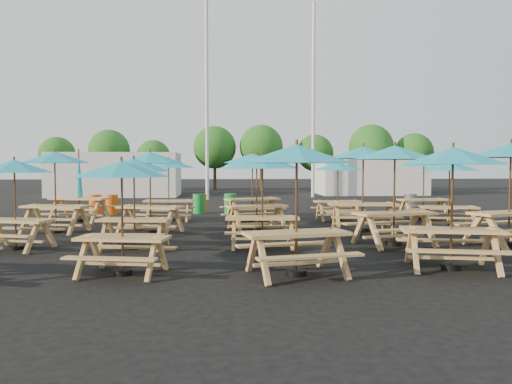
{
  "coord_description": "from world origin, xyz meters",
  "views": [
    {
      "loc": [
        -1.06,
        -14.77,
        1.95
      ],
      "look_at": [
        0.0,
        1.5,
        1.1
      ],
      "focal_mm": 35.0,
      "sensor_mm": 36.0,
      "label": 1
    }
  ],
  "objects": [
    {
      "name": "picnic_unit_4",
      "position": [
        -2.86,
        -5.78,
        1.77
      ],
      "size": [
        2.05,
        2.05,
        2.07
      ],
      "rotation": [
        0.0,
        0.0,
        -0.18
      ],
      "color": "tan",
      "rests_on": "ground"
    },
    {
      "name": "picnic_unit_11",
      "position": [
        -0.04,
        2.8,
        2.08
      ],
      "size": [
        2.6,
        2.6,
        2.42
      ],
      "rotation": [
        0.0,
        0.0,
        0.33
      ],
      "color": "tan",
      "rests_on": "ground"
    },
    {
      "name": "waste_bin_0",
      "position": [
        -6.22,
        5.64,
        0.4
      ],
      "size": [
        0.5,
        0.5,
        0.8
      ],
      "primitive_type": "cylinder",
      "color": "#E4540D",
      "rests_on": "ground"
    },
    {
      "name": "event_tent_1",
      "position": [
        9.0,
        19.0,
        1.3
      ],
      "size": [
        7.0,
        4.0,
        2.6
      ],
      "primitive_type": "cube",
      "color": "silver",
      "rests_on": "ground"
    },
    {
      "name": "mast_1",
      "position": [
        4.5,
        16.0,
        6.0
      ],
      "size": [
        0.2,
        0.2,
        12.0
      ],
      "primitive_type": "cylinder",
      "color": "silver",
      "rests_on": "ground"
    },
    {
      "name": "waste_bin_1",
      "position": [
        -5.56,
        5.56,
        0.4
      ],
      "size": [
        0.5,
        0.5,
        0.8
      ],
      "primitive_type": "cylinder",
      "color": "#E4540D",
      "rests_on": "ground"
    },
    {
      "name": "tree_4",
      "position": [
        1.9,
        24.26,
        3.46
      ],
      "size": [
        3.41,
        3.41,
        5.17
      ],
      "color": "#382314",
      "rests_on": "ground"
    },
    {
      "name": "picnic_unit_10",
      "position": [
        -0.07,
        0.17,
        1.98
      ],
      "size": [
        2.42,
        2.42,
        2.3
      ],
      "rotation": [
        0.0,
        0.0,
        0.27
      ],
      "color": "tan",
      "rests_on": "ground"
    },
    {
      "name": "picnic_unit_2",
      "position": [
        -5.97,
        0.11,
        2.06
      ],
      "size": [
        2.41,
        2.41,
        2.4
      ],
      "rotation": [
        0.0,
        0.0,
        -0.2
      ],
      "color": "tan",
      "rests_on": "ground"
    },
    {
      "name": "ground",
      "position": [
        0.0,
        0.0,
        0.0
      ],
      "size": [
        120.0,
        120.0,
        0.0
      ],
      "primitive_type": "plane",
      "color": "black",
      "rests_on": "ground"
    },
    {
      "name": "tree_2",
      "position": [
        -6.39,
        23.65,
        2.62
      ],
      "size": [
        2.59,
        2.59,
        3.93
      ],
      "color": "#382314",
      "rests_on": "ground"
    },
    {
      "name": "picnic_unit_5",
      "position": [
        -3.16,
        -2.92,
        1.84
      ],
      "size": [
        2.01,
        2.01,
        2.14
      ],
      "rotation": [
        0.0,
        0.0,
        -0.11
      ],
      "color": "tan",
      "rests_on": "ground"
    },
    {
      "name": "picnic_unit_9",
      "position": [
        -0.13,
        -2.94,
        1.91
      ],
      "size": [
        2.0,
        2.0,
        2.22
      ],
      "rotation": [
        0.0,
        0.0,
        -0.06
      ],
      "color": "tan",
      "rests_on": "ground"
    },
    {
      "name": "picnic_unit_1",
      "position": [
        -5.91,
        -2.86,
        1.82
      ],
      "size": [
        2.21,
        2.21,
        2.12
      ],
      "rotation": [
        0.0,
        0.0,
        -0.27
      ],
      "color": "tan",
      "rests_on": "ground"
    },
    {
      "name": "picnic_unit_6",
      "position": [
        -3.17,
        -0.25,
        2.04
      ],
      "size": [
        2.56,
        2.56,
        2.38
      ],
      "rotation": [
        0.0,
        0.0,
        -0.32
      ],
      "color": "tan",
      "rests_on": "ground"
    },
    {
      "name": "tree_3",
      "position": [
        -1.75,
        24.72,
        3.41
      ],
      "size": [
        3.36,
        3.36,
        5.09
      ],
      "color": "#382314",
      "rests_on": "ground"
    },
    {
      "name": "picnic_unit_17",
      "position": [
        5.85,
        -3.18,
        2.17
      ],
      "size": [
        2.7,
        2.7,
        2.53
      ],
      "rotation": [
        0.0,
        0.0,
        0.3
      ],
      "color": "tan",
      "rests_on": "ground"
    },
    {
      "name": "picnic_unit_19",
      "position": [
        6.16,
        2.81,
        1.95
      ],
      "size": [
        2.11,
        2.11,
        2.27
      ],
      "rotation": [
        0.0,
        0.0,
        0.1
      ],
      "color": "tan",
      "rests_on": "ground"
    },
    {
      "name": "picnic_unit_3",
      "position": [
        -6.08,
        2.94,
        1.04
      ],
      "size": [
        2.33,
        2.14,
        2.54
      ],
      "rotation": [
        0.0,
        0.0,
        -0.23
      ],
      "color": "tan",
      "rests_on": "ground"
    },
    {
      "name": "waste_bin_2",
      "position": [
        -2.07,
        5.75,
        0.4
      ],
      "size": [
        0.5,
        0.5,
        0.8
      ],
      "primitive_type": "cylinder",
      "color": "#188834",
      "rests_on": "ground"
    },
    {
      "name": "picnic_unit_7",
      "position": [
        -3.0,
        3.01,
        1.9
      ],
      "size": [
        1.94,
        1.94,
        2.22
      ],
      "rotation": [
        0.0,
        0.0,
        -0.03
      ],
      "color": "tan",
      "rests_on": "ground"
    },
    {
      "name": "event_tent_0",
      "position": [
        -8.0,
        18.0,
        1.4
      ],
      "size": [
        8.0,
        4.0,
        2.8
      ],
      "primitive_type": "cube",
      "color": "silver",
      "rests_on": "ground"
    },
    {
      "name": "waste_bin_4",
      "position": [
        -0.79,
        5.83,
        0.4
      ],
      "size": [
        0.5,
        0.5,
        0.8
      ],
      "primitive_type": "cylinder",
      "color": "#188834",
      "rests_on": "ground"
    },
    {
      "name": "waste_bin_3",
      "position": [
        -2.02,
        5.87,
        0.4
      ],
      "size": [
        0.5,
        0.5,
        0.8
      ],
      "primitive_type": "cylinder",
      "color": "#E4540D",
      "rests_on": "ground"
    },
    {
      "name": "tree_7",
      "position": [
        13.63,
        22.92,
        2.99
      ],
      "size": [
        2.95,
        2.95,
        4.48
      ],
      "color": "#382314",
      "rests_on": "ground"
    },
    {
      "name": "picnic_unit_18",
      "position": [
        5.85,
        0.09,
        1.83
      ],
      "size": [
        2.11,
        2.11,
        2.13
      ],
      "rotation": [
        0.0,
        0.0,
        -0.19
      ],
      "color": "tan",
      "rests_on": "ground"
    },
    {
      "name": "mast_0",
      "position": [
        -2.0,
        14.0,
        6.0
      ],
      "size": [
        0.2,
        0.2,
        12.0
      ],
      "primitive_type": "cylinder",
      "color": "silver",
      "rests_on": "ground"
    },
    {
      "name": "tree_0",
      "position": [
        -14.07,
        25.25,
        2.83
      ],
      "size": [
        2.8,
        2.8,
        4.24
      ],
      "color": "#382314",
      "rests_on": "ground"
    },
    {
      "name": "tree_5",
      "position": [
        6.22,
        24.67,
        2.97
      ],
      "size": [
        2.94,
        2.94,
        4.45
      ],
      "color": "#382314",
      "rests_on": "ground"
    },
    {
      "name": "waste_bin_5",
      "position": [
        6.68,
        5.38,
        0.4
      ],
      "size": [
        0.5,
        0.5,
        0.8
      ],
      "primitive_type": "cylinder",
      "color": "gray",
      "rests_on": "ground"
    },
    {
      "name": "picnic_unit_12",
      "position": [
        3.21,
        -5.71,
        2.0
      ],
      "size": [
        2.35,
        2.35,
        2.33
      ],
      "rotation": [
        0.0,
        0.0,
        -0.21
      ],
      "color": "tan",
      "rests_on": "ground"
    },
    {
      "name": "tree_1",
      "position": [
        -9.74,
        23.9,
        3.15
      ],
      "size": [
        3.11,
        3.11,
        4.72
      ],
      "color": "#382314",
      "rests_on": "ground"
    },
    {
      "name": "picnic_unit_8",
      "position": [
        0.23,
        -6.04,
        2.02
      ],
      "size": [
        2.39,
        2.39,
        2.36
      ],
      "rotation": [
        0.0,
        0.0,
        0.22
      ],
      "color": "tan",
      "rests_on": "ground"
    },
    {
      "name": "picnic_unit_15",
      "position": [
        3.02,
        2.82,
        1.82
      ],
      "size": [
        1.85,
        1.85,
        2.12
      ],
      "rotation": [
        0.0,
        0.0,
        0.03
      ],
      "color": "tan",
      "rests_on": "ground"
    },
    {
      "name": "picnic_unit_14",
      "position": [
        3.06,
        -0.25,
        2.19
      ],
      "size": [
        2.37,
        2.37,
        2.55
      ],
      "rotation": [
        0.0,
        0.0,
        -0.1
      ],
      "color": "tan",
      "rests_on": "ground"
    },
    {
      "name": "picnic_unit_13",
      "position": [
        3.1,
        -2.86,
        2.13
      ],
      "size": [
        2.56,
        2.56,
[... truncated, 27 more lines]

